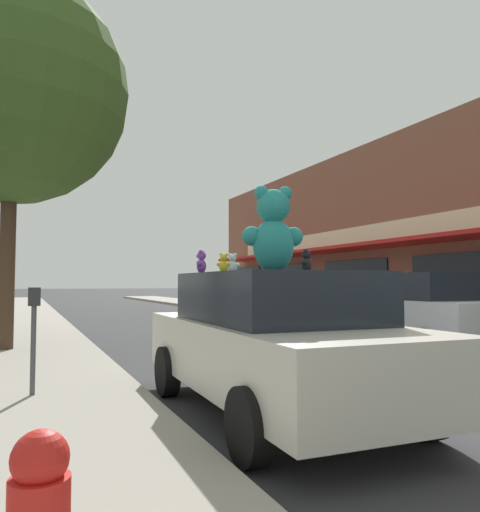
% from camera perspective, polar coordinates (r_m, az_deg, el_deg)
% --- Properties ---
extents(ground_plane, '(260.00, 260.00, 0.00)m').
position_cam_1_polar(ground_plane, '(7.35, 23.64, -14.43)').
color(ground_plane, '#333335').
extents(sidewalk_near, '(3.15, 90.00, 0.15)m').
position_cam_1_polar(sidewalk_near, '(5.13, -25.49, -18.65)').
color(sidewalk_near, gray).
rests_on(sidewalk_near, ground_plane).
extents(plush_art_car, '(2.07, 4.41, 1.60)m').
position_cam_1_polar(plush_art_car, '(5.73, 4.02, -9.53)').
color(plush_art_car, beige).
rests_on(plush_art_car, ground_plane).
extents(teddy_bear_giant, '(0.75, 0.49, 0.99)m').
position_cam_1_polar(teddy_bear_giant, '(5.69, 3.82, 2.90)').
color(teddy_bear_giant, teal).
rests_on(teddy_bear_giant, plush_art_car).
extents(teddy_bear_purple, '(0.18, 0.21, 0.29)m').
position_cam_1_polar(teddy_bear_purple, '(6.23, -4.44, -0.70)').
color(teddy_bear_purple, purple).
rests_on(teddy_bear_purple, plush_art_car).
extents(teddy_bear_white, '(0.19, 0.16, 0.26)m').
position_cam_1_polar(teddy_bear_white, '(6.31, -0.87, -0.87)').
color(teddy_bear_white, white).
rests_on(teddy_bear_white, plush_art_car).
extents(teddy_bear_blue, '(0.22, 0.15, 0.29)m').
position_cam_1_polar(teddy_bear_blue, '(6.53, 3.54, -0.82)').
color(teddy_bear_blue, blue).
rests_on(teddy_bear_blue, plush_art_car).
extents(teddy_bear_black, '(0.17, 0.17, 0.25)m').
position_cam_1_polar(teddy_bear_black, '(5.41, 7.60, -0.55)').
color(teddy_bear_black, black).
rests_on(teddy_bear_black, plush_art_car).
extents(teddy_bear_green, '(0.20, 0.27, 0.36)m').
position_cam_1_polar(teddy_bear_green, '(6.16, 3.40, -0.37)').
color(teddy_bear_green, green).
rests_on(teddy_bear_green, plush_art_car).
extents(teddy_bear_yellow, '(0.17, 0.11, 0.22)m').
position_cam_1_polar(teddy_bear_yellow, '(5.68, -1.89, -0.81)').
color(teddy_bear_yellow, yellow).
rests_on(teddy_bear_yellow, plush_art_car).
extents(parked_car_far_center, '(2.13, 4.26, 1.68)m').
position_cam_1_polar(parked_car_far_center, '(11.56, 19.25, -5.80)').
color(parked_car_far_center, '#B7B7BC').
rests_on(parked_car_far_center, ground_plane).
extents(street_tree, '(4.72, 4.72, 7.67)m').
position_cam_1_polar(street_tree, '(11.80, -24.65, 16.87)').
color(street_tree, '#473323').
rests_on(street_tree, sidewalk_near).
extents(parking_meter, '(0.14, 0.10, 1.27)m').
position_cam_1_polar(parking_meter, '(6.48, -22.51, -7.41)').
color(parking_meter, '#4C4C51').
rests_on(parking_meter, sidewalk_near).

